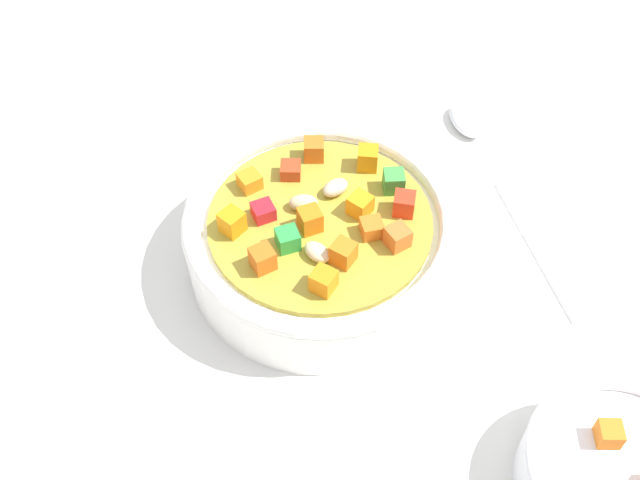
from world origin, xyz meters
TOP-DOWN VIEW (x-y plane):
  - ground_plane at (0.00, 0.00)cm, footprint 140.00×140.00cm
  - soup_bowl_main at (0.01, -0.00)cm, footprint 16.36×16.36cm
  - spoon at (14.03, -3.27)cm, footprint 11.77×17.53cm
  - side_bowl_small at (-0.68, -20.84)cm, footprint 9.90×9.90cm

SIDE VIEW (x-z plane):
  - ground_plane at x=0.00cm, z-range -2.00..0.00cm
  - spoon at x=14.03cm, z-range -0.07..1.00cm
  - side_bowl_small at x=-0.68cm, z-range -0.37..3.97cm
  - soup_bowl_main at x=0.01cm, z-range -0.25..5.40cm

